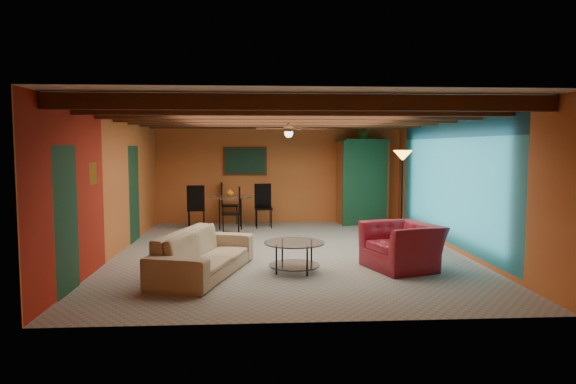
{
  "coord_description": "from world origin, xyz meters",
  "views": [
    {
      "loc": [
        -0.64,
        -9.83,
        2.03
      ],
      "look_at": [
        0.0,
        0.2,
        1.15
      ],
      "focal_mm": 32.43,
      "sensor_mm": 36.0,
      "label": 1
    }
  ],
  "objects": [
    {
      "name": "vase",
      "position": [
        -1.26,
        3.07,
        1.2
      ],
      "size": [
        0.22,
        0.22,
        0.2
      ],
      "primitive_type": "imported",
      "rotation": [
        0.0,
        0.0,
        0.21
      ],
      "color": "orange",
      "rests_on": "dining_table"
    },
    {
      "name": "sofa",
      "position": [
        -1.46,
        -1.65,
        0.35
      ],
      "size": [
        1.56,
        2.56,
        0.7
      ],
      "primitive_type": "imported",
      "rotation": [
        0.0,
        0.0,
        1.29
      ],
      "color": "#A08667",
      "rests_on": "ground"
    },
    {
      "name": "floor_lamp",
      "position": [
        2.43,
        0.82,
        0.98
      ],
      "size": [
        0.48,
        0.48,
        1.96
      ],
      "primitive_type": null,
      "rotation": [
        0.0,
        0.0,
        -0.22
      ],
      "color": "black",
      "rests_on": "ground"
    },
    {
      "name": "armoire",
      "position": [
        2.2,
        3.7,
        1.08
      ],
      "size": [
        1.35,
        0.93,
        2.16
      ],
      "primitive_type": "cube",
      "rotation": [
        0.0,
        0.0,
        0.29
      ],
      "color": "brown",
      "rests_on": "ground"
    },
    {
      "name": "ceiling_fan",
      "position": [
        0.0,
        0.0,
        2.36
      ],
      "size": [
        1.5,
        1.5,
        0.44
      ],
      "primitive_type": null,
      "color": "#472614",
      "rests_on": "ceiling"
    },
    {
      "name": "room",
      "position": [
        0.0,
        0.11,
        2.36
      ],
      "size": [
        6.52,
        8.01,
        2.71
      ],
      "color": "gray",
      "rests_on": "ground"
    },
    {
      "name": "painting",
      "position": [
        -0.9,
        3.96,
        1.65
      ],
      "size": [
        1.05,
        0.03,
        0.65
      ],
      "primitive_type": "cube",
      "color": "black",
      "rests_on": "wall_back"
    },
    {
      "name": "potted_plant",
      "position": [
        2.2,
        3.7,
        2.42
      ],
      "size": [
        0.49,
        0.43,
        0.5
      ],
      "primitive_type": "imported",
      "rotation": [
        0.0,
        0.0,
        -0.09
      ],
      "color": "#26661E",
      "rests_on": "armoire"
    },
    {
      "name": "armchair",
      "position": [
        1.79,
        -1.45,
        0.38
      ],
      "size": [
        1.34,
        1.43,
        0.76
      ],
      "primitive_type": "imported",
      "rotation": [
        0.0,
        0.0,
        -1.25
      ],
      "color": "maroon",
      "rests_on": "ground"
    },
    {
      "name": "coffee_table",
      "position": [
        -0.01,
        -1.56,
        0.25
      ],
      "size": [
        1.19,
        1.19,
        0.5
      ],
      "primitive_type": null,
      "rotation": [
        0.0,
        0.0,
        -0.25
      ],
      "color": "silver",
      "rests_on": "ground"
    },
    {
      "name": "dining_table",
      "position": [
        -1.26,
        3.07,
        0.55
      ],
      "size": [
        2.26,
        2.26,
        1.11
      ],
      "primitive_type": null,
      "rotation": [
        0.0,
        0.0,
        0.06
      ],
      "color": "silver",
      "rests_on": "ground"
    }
  ]
}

